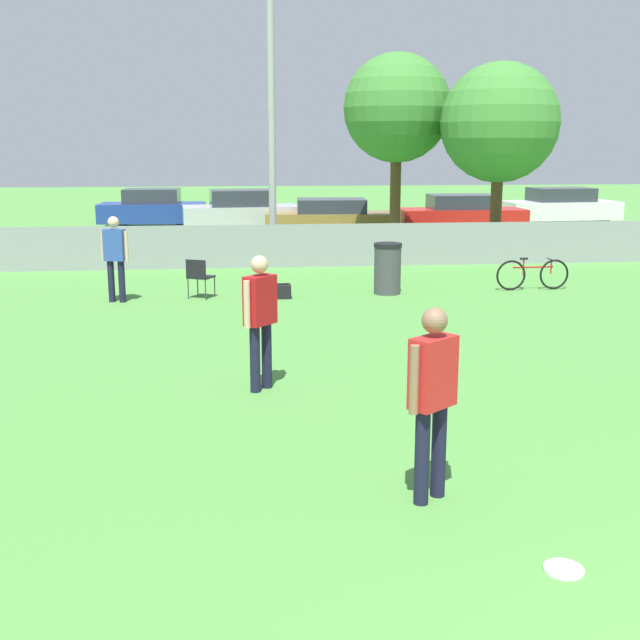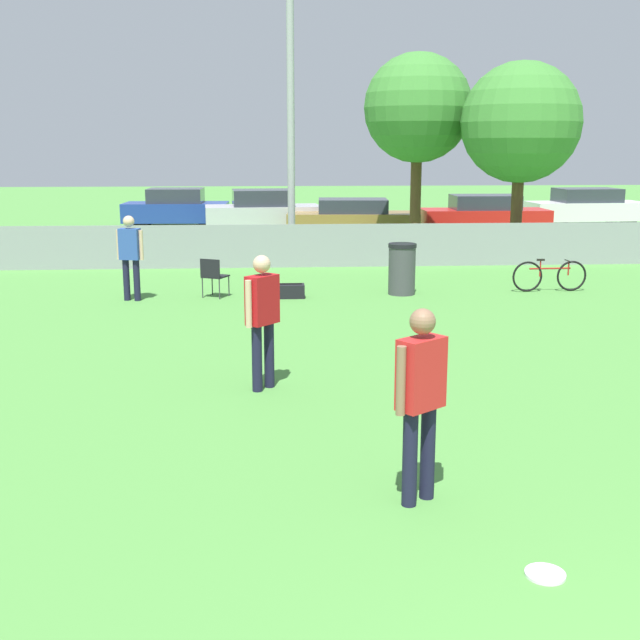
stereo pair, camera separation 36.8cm
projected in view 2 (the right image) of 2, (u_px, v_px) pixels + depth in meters
name	position (u px, v px, depth m)	size (l,w,h in m)	color
fence_backline	(377.00, 245.00, 20.55)	(25.46, 0.07, 1.21)	gray
light_pole	(290.00, 79.00, 21.06)	(0.90, 0.36, 8.04)	#9E9EA3
tree_near_pole	(418.00, 109.00, 23.20)	(3.14, 3.14, 5.69)	brown
tree_far_right	(521.00, 123.00, 21.66)	(3.25, 3.25, 5.29)	brown
player_thrower_red	(421.00, 391.00, 6.82)	(0.48, 0.43, 1.73)	#191933
player_defender_red	(262.00, 312.00, 10.06)	(0.44, 0.46, 1.73)	#191933
spectator_in_blue	(130.00, 252.00, 15.93)	(0.54, 0.31, 1.70)	#191933
frisbee_disc	(545.00, 574.00, 5.81)	(0.30, 0.30, 0.03)	white
folding_chair_sideline	(214.00, 274.00, 16.35)	(0.59, 0.60, 0.81)	#333338
bicycle_sideline	(550.00, 276.00, 17.08)	(1.63, 0.44, 0.70)	black
trash_bin	(402.00, 269.00, 16.71)	(0.59, 0.59, 1.07)	#3F3F44
gear_bag_sideline	(289.00, 291.00, 16.40)	(0.62, 0.34, 0.30)	black
parked_car_blue	(176.00, 208.00, 30.69)	(3.98, 1.93, 1.45)	black
parked_car_silver	(263.00, 212.00, 28.63)	(4.21, 2.16, 1.52)	black
parked_car_tan	(353.00, 218.00, 27.47)	(4.59, 2.15, 1.27)	black
parked_car_red	(484.00, 215.00, 27.98)	(4.39, 1.79, 1.37)	black
parked_car_white	(586.00, 207.00, 31.31)	(4.56, 2.03, 1.42)	black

